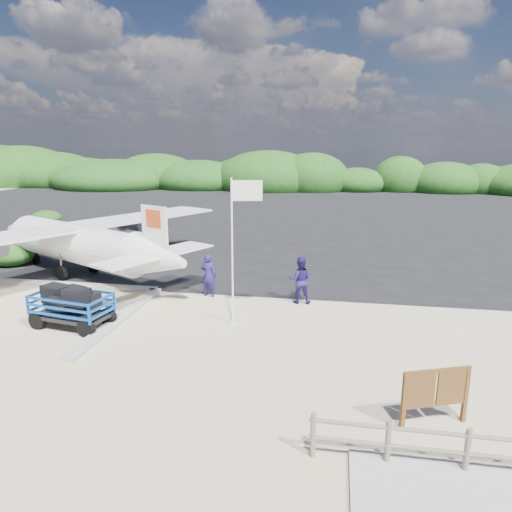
{
  "coord_description": "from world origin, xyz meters",
  "views": [
    {
      "loc": [
        3.27,
        -13.37,
        6.32
      ],
      "look_at": [
        0.26,
        3.79,
        2.11
      ],
      "focal_mm": 32.0,
      "sensor_mm": 36.0,
      "label": 1
    }
  ],
  "objects_px": {
    "signboard": "(432,425)",
    "crew_a": "(208,275)",
    "baggage_cart": "(74,327)",
    "crew_b": "(300,280)",
    "flagpole": "(233,324)",
    "aircraft_large": "(412,231)"
  },
  "relations": [
    {
      "from": "signboard",
      "to": "crew_a",
      "type": "relative_size",
      "value": 0.94
    },
    {
      "from": "baggage_cart",
      "to": "crew_b",
      "type": "xyz_separation_m",
      "value": [
        7.8,
        3.98,
        0.98
      ]
    },
    {
      "from": "baggage_cart",
      "to": "crew_a",
      "type": "bearing_deg",
      "value": 56.75
    },
    {
      "from": "baggage_cart",
      "to": "flagpole",
      "type": "xyz_separation_m",
      "value": [
        5.6,
        1.24,
        0.0
      ]
    },
    {
      "from": "baggage_cart",
      "to": "aircraft_large",
      "type": "relative_size",
      "value": 0.17
    },
    {
      "from": "flagpole",
      "to": "crew_b",
      "type": "bearing_deg",
      "value": 51.3
    },
    {
      "from": "flagpole",
      "to": "crew_a",
      "type": "bearing_deg",
      "value": 120.77
    },
    {
      "from": "crew_a",
      "to": "flagpole",
      "type": "bearing_deg",
      "value": 131.1
    },
    {
      "from": "signboard",
      "to": "aircraft_large",
      "type": "height_order",
      "value": "aircraft_large"
    },
    {
      "from": "baggage_cart",
      "to": "aircraft_large",
      "type": "distance_m",
      "value": 26.33
    },
    {
      "from": "signboard",
      "to": "flagpole",
      "type": "bearing_deg",
      "value": 117.57
    },
    {
      "from": "baggage_cart",
      "to": "flagpole",
      "type": "relative_size",
      "value": 0.56
    },
    {
      "from": "flagpole",
      "to": "crew_b",
      "type": "relative_size",
      "value": 2.7
    },
    {
      "from": "crew_b",
      "to": "aircraft_large",
      "type": "relative_size",
      "value": 0.12
    },
    {
      "from": "crew_b",
      "to": "signboard",
      "type": "bearing_deg",
      "value": 109.95
    },
    {
      "from": "crew_b",
      "to": "flagpole",
      "type": "bearing_deg",
      "value": 46.14
    },
    {
      "from": "crew_b",
      "to": "aircraft_large",
      "type": "xyz_separation_m",
      "value": [
        7.09,
        17.73,
        -0.98
      ]
    },
    {
      "from": "flagpole",
      "to": "crew_a",
      "type": "height_order",
      "value": "flagpole"
    },
    {
      "from": "aircraft_large",
      "to": "crew_a",
      "type": "bearing_deg",
      "value": 85.09
    },
    {
      "from": "crew_b",
      "to": "aircraft_large",
      "type": "distance_m",
      "value": 19.12
    },
    {
      "from": "baggage_cart",
      "to": "crew_a",
      "type": "height_order",
      "value": "crew_a"
    },
    {
      "from": "flagpole",
      "to": "signboard",
      "type": "relative_size",
      "value": 2.99
    }
  ]
}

